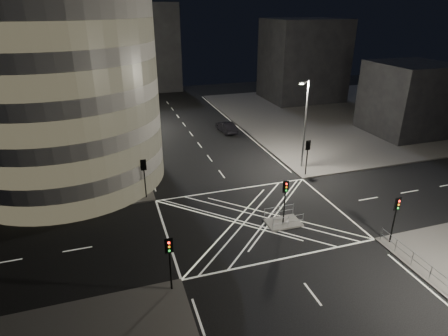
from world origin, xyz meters
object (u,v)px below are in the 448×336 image
object	(u,v)px
traffic_signal_island	(285,194)
street_lamp_right_far	(305,122)
traffic_signal_nr	(396,212)
street_lamp_left_near	(130,130)
sedan	(226,127)
street_lamp_left_far	(119,94)
traffic_signal_fl	(144,172)
traffic_signal_nl	(169,255)
traffic_signal_fr	(308,151)
central_island	(283,223)

from	to	relation	value
traffic_signal_island	street_lamp_right_far	distance (m)	13.13
traffic_signal_nr	street_lamp_left_near	size ratio (longest dim) A/B	0.40
traffic_signal_nr	sedan	xyz separation A→B (m)	(-3.56, 31.06, -2.12)
street_lamp_left_near	street_lamp_left_far	bearing A→B (deg)	90.00
traffic_signal_fl	traffic_signal_nl	size ratio (longest dim) A/B	1.00
traffic_signal_fr	street_lamp_left_near	xyz separation A→B (m)	(-18.24, 5.20, 2.63)
traffic_signal_nl	traffic_signal_fr	distance (m)	22.24
street_lamp_right_far	sedan	distance (m)	16.53
traffic_signal_nr	sedan	world-z (taller)	traffic_signal_nr
central_island	traffic_signal_island	world-z (taller)	traffic_signal_island
traffic_signal_nl	street_lamp_left_far	xyz separation A→B (m)	(-0.64, 36.80, 2.63)
traffic_signal_fl	street_lamp_right_far	world-z (taller)	street_lamp_right_far
central_island	sedan	world-z (taller)	sedan
traffic_signal_fl	traffic_signal_nr	bearing A→B (deg)	-37.69
traffic_signal_fl	traffic_signal_nl	world-z (taller)	same
street_lamp_right_far	traffic_signal_nr	bearing A→B (deg)	-92.30
street_lamp_left_near	street_lamp_right_far	distance (m)	19.11
sedan	traffic_signal_nl	bearing A→B (deg)	60.19
traffic_signal_fl	sedan	world-z (taller)	traffic_signal_fl
sedan	traffic_signal_fr	bearing A→B (deg)	96.03
street_lamp_left_far	sedan	size ratio (longest dim) A/B	2.08
street_lamp_left_far	street_lamp_right_far	bearing A→B (deg)	-48.06
street_lamp_left_far	street_lamp_right_far	distance (m)	28.23
traffic_signal_nl	street_lamp_left_near	size ratio (longest dim) A/B	0.40
traffic_signal_island	street_lamp_right_far	xyz separation A→B (m)	(7.44, 10.50, 2.63)
sedan	street_lamp_left_far	bearing A→B (deg)	-26.84
traffic_signal_nr	street_lamp_left_far	bearing A→B (deg)	116.36
traffic_signal_nr	traffic_signal_nl	bearing A→B (deg)	180.00
traffic_signal_nl	sedan	xyz separation A→B (m)	(14.04, 31.06, -2.12)
traffic_signal_nr	street_lamp_left_near	xyz separation A→B (m)	(-18.24, 18.80, 2.63)
traffic_signal_fl	traffic_signal_fr	size ratio (longest dim) A/B	1.00
traffic_signal_fr	sedan	world-z (taller)	traffic_signal_fr
traffic_signal_fl	street_lamp_left_far	world-z (taller)	street_lamp_left_far
traffic_signal_fl	traffic_signal_nl	bearing A→B (deg)	-90.00
street_lamp_left_far	traffic_signal_nl	bearing A→B (deg)	-89.01
traffic_signal_fl	sedan	xyz separation A→B (m)	(14.04, 17.46, -2.12)
central_island	traffic_signal_fl	xyz separation A→B (m)	(-10.80, 8.30, 2.84)
central_island	traffic_signal_island	xyz separation A→B (m)	(0.00, 0.00, 2.84)
traffic_signal_fl	traffic_signal_nl	xyz separation A→B (m)	(0.00, -13.60, 0.00)
central_island	street_lamp_left_near	size ratio (longest dim) A/B	0.30
traffic_signal_fr	street_lamp_left_far	bearing A→B (deg)	128.17
traffic_signal_fl	street_lamp_right_far	xyz separation A→B (m)	(18.24, 2.20, 2.63)
traffic_signal_nl	street_lamp_left_near	bearing A→B (deg)	91.94
central_island	street_lamp_left_far	distance (m)	33.95
traffic_signal_island	sedan	size ratio (longest dim) A/B	0.83
central_island	traffic_signal_fl	world-z (taller)	traffic_signal_fl
central_island	street_lamp_right_far	world-z (taller)	street_lamp_right_far
central_island	traffic_signal_nr	world-z (taller)	traffic_signal_nr
traffic_signal_nl	traffic_signal_island	size ratio (longest dim) A/B	1.00
central_island	traffic_signal_nr	xyz separation A→B (m)	(6.80, -5.30, 2.84)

